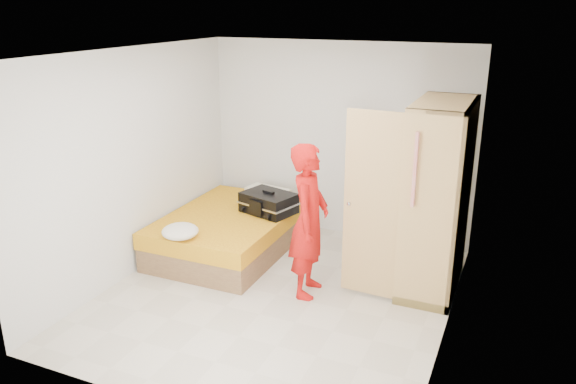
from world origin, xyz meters
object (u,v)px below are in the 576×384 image
at_px(bed, 229,232).
at_px(suitcase, 268,203).
at_px(round_cushion, 180,231).
at_px(wardrobe, 432,203).
at_px(person, 309,221).

distance_m(bed, suitcase, 0.63).
bearing_deg(round_cushion, bed, 81.20).
bearing_deg(wardrobe, round_cushion, -160.89).
distance_m(bed, wardrobe, 2.61).
xyz_separation_m(bed, round_cushion, (-0.14, -0.88, 0.33)).
bearing_deg(person, wardrobe, -67.66).
bearing_deg(suitcase, wardrobe, 9.70).
xyz_separation_m(bed, wardrobe, (2.50, 0.04, 0.75)).
bearing_deg(wardrobe, suitcase, 173.50).
relative_size(bed, suitcase, 2.63).
distance_m(wardrobe, person, 1.34).
bearing_deg(wardrobe, person, -150.72).
bearing_deg(bed, person, -24.80).
bearing_deg(person, round_cushion, 93.09).
bearing_deg(bed, round_cushion, -98.80).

